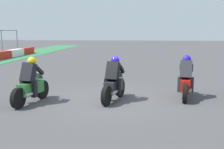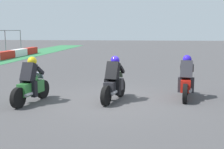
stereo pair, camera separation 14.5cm
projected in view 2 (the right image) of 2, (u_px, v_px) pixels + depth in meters
ground_plane at (112, 101)px, 9.84m from camera, size 120.00×120.00×0.00m
rider_lane_b at (186, 81)px, 10.07m from camera, size 2.03×0.61×1.51m
rider_lane_c at (114, 83)px, 9.72m from camera, size 2.01×0.65×1.51m
rider_lane_d at (31, 84)px, 9.44m from camera, size 2.03×0.63×1.51m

